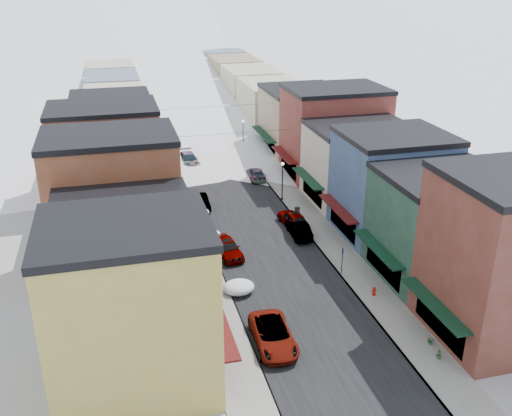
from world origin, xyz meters
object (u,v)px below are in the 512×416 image
car_silver_sedan (227,248)px  car_green_sedan (299,229)px  car_white_suv (273,335)px  car_dark_hatch (201,202)px  fire_hydrant (374,291)px  trash_can (297,212)px  streetlamp_near (282,176)px

car_silver_sedan → car_green_sedan: car_silver_sedan is taller
car_white_suv → car_dark_hatch: bearing=94.1°
fire_hydrant → trash_can: 16.91m
car_silver_sedan → trash_can: (9.14, 6.71, -0.16)m
car_white_suv → car_dark_hatch: (-0.80, 26.56, -0.11)m
car_white_suv → streetlamp_near: bearing=74.1°
fire_hydrant → streetlamp_near: size_ratio=0.17×
car_white_suv → car_green_sedan: car_white_suv is taller
car_silver_sedan → car_white_suv: bearing=-96.6°
fire_hydrant → trash_can: size_ratio=0.72×
car_silver_sedan → car_green_sedan: (7.86, 2.36, -0.06)m
streetlamp_near → car_white_suv: bearing=-108.3°
car_silver_sedan → car_green_sedan: bearing=8.8°
car_dark_hatch → trash_can: size_ratio=4.08×
car_white_suv → trash_can: bearing=69.7°
car_white_suv → car_silver_sedan: size_ratio=1.19×
fire_hydrant → trash_can: trash_can is taller
car_white_suv → car_dark_hatch: size_ratio=1.37×
car_white_suv → car_silver_sedan: car_silver_sedan is taller
car_green_sedan → trash_can: size_ratio=4.50×
car_silver_sedan → streetlamp_near: streetlamp_near is taller
car_silver_sedan → fire_hydrant: (10.23, -10.16, -0.35)m
car_white_suv → trash_can: car_white_suv is taller
car_dark_hatch → fire_hydrant: size_ratio=5.70×
car_green_sedan → trash_can: bearing=-104.6°
streetlamp_near → car_green_sedan: bearing=-96.9°
fire_hydrant → streetlamp_near: 22.32m
car_white_suv → car_dark_hatch: 26.57m
car_green_sedan → trash_can: (1.28, 4.35, -0.10)m
fire_hydrant → streetlamp_near: (-1.20, 22.14, 2.52)m
car_green_sedan → fire_hydrant: (2.37, -12.52, -0.29)m
car_white_suv → fire_hydrant: bearing=25.3°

